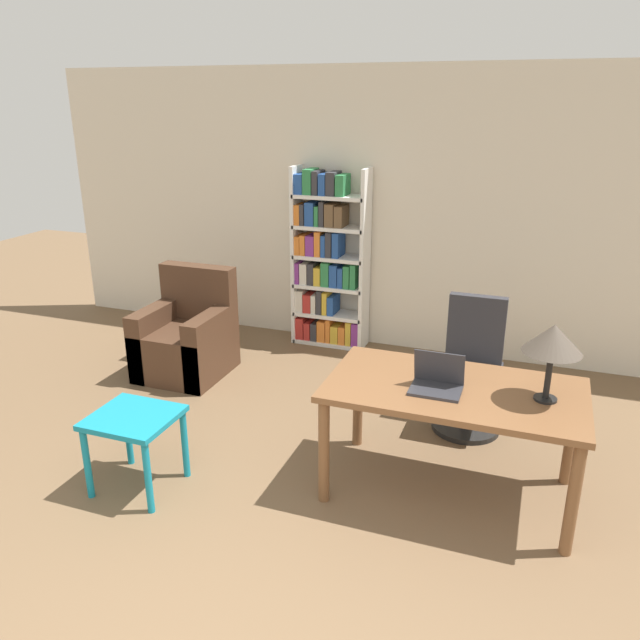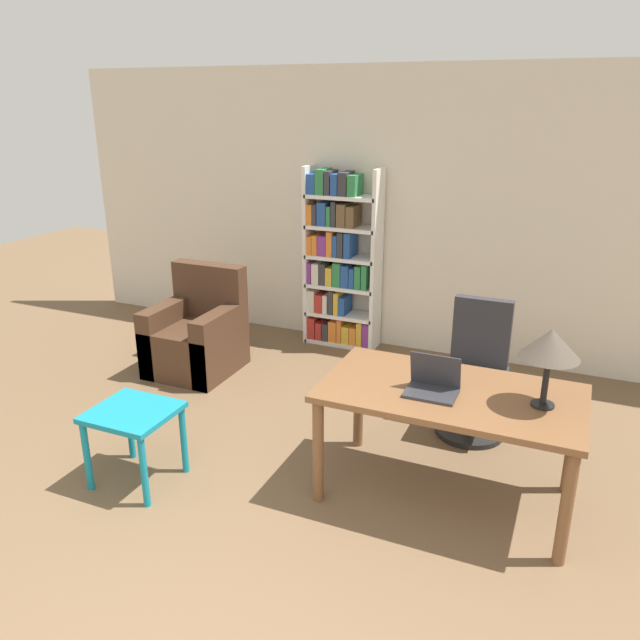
{
  "view_description": "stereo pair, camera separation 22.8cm",
  "coord_description": "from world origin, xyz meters",
  "px_view_note": "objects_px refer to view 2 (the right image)",
  "views": [
    {
      "loc": [
        1.06,
        -1.35,
        2.41
      ],
      "look_at": [
        -0.29,
        2.36,
        0.99
      ],
      "focal_mm": 35.0,
      "sensor_mm": 36.0,
      "label": 1
    },
    {
      "loc": [
        1.28,
        -1.26,
        2.41
      ],
      "look_at": [
        -0.29,
        2.36,
        0.99
      ],
      "focal_mm": 35.0,
      "sensor_mm": 36.0,
      "label": 2
    }
  ],
  "objects_px": {
    "desk": "(450,405)",
    "laptop": "(433,385)",
    "table_lamp": "(550,345)",
    "side_table_blue": "(134,423)",
    "office_chair": "(475,374)",
    "bookshelf": "(339,264)",
    "armchair": "(197,337)"
  },
  "relations": [
    {
      "from": "table_lamp",
      "to": "laptop",
      "type": "bearing_deg",
      "value": -172.4
    },
    {
      "from": "desk",
      "to": "laptop",
      "type": "bearing_deg",
      "value": -143.28
    },
    {
      "from": "desk",
      "to": "side_table_blue",
      "type": "xyz_separation_m",
      "value": [
        -1.9,
        -0.64,
        -0.22
      ]
    },
    {
      "from": "table_lamp",
      "to": "armchair",
      "type": "height_order",
      "value": "table_lamp"
    },
    {
      "from": "desk",
      "to": "laptop",
      "type": "distance_m",
      "value": 0.19
    },
    {
      "from": "laptop",
      "to": "table_lamp",
      "type": "distance_m",
      "value": 0.7
    },
    {
      "from": "side_table_blue",
      "to": "office_chair",
      "type": "bearing_deg",
      "value": 39.39
    },
    {
      "from": "table_lamp",
      "to": "bookshelf",
      "type": "distance_m",
      "value": 3.05
    },
    {
      "from": "laptop",
      "to": "armchair",
      "type": "relative_size",
      "value": 0.32
    },
    {
      "from": "laptop",
      "to": "armchair",
      "type": "height_order",
      "value": "laptop"
    },
    {
      "from": "desk",
      "to": "laptop",
      "type": "xyz_separation_m",
      "value": [
        -0.1,
        -0.07,
        0.15
      ]
    },
    {
      "from": "table_lamp",
      "to": "armchair",
      "type": "bearing_deg",
      "value": 161.34
    },
    {
      "from": "armchair",
      "to": "bookshelf",
      "type": "relative_size",
      "value": 0.53
    },
    {
      "from": "office_chair",
      "to": "laptop",
      "type": "bearing_deg",
      "value": -95.83
    },
    {
      "from": "table_lamp",
      "to": "side_table_blue",
      "type": "xyz_separation_m",
      "value": [
        -2.42,
        -0.64,
        -0.69
      ]
    },
    {
      "from": "desk",
      "to": "office_chair",
      "type": "xyz_separation_m",
      "value": [
        0.0,
        0.92,
        -0.18
      ]
    },
    {
      "from": "laptop",
      "to": "table_lamp",
      "type": "bearing_deg",
      "value": 7.6
    },
    {
      "from": "laptop",
      "to": "side_table_blue",
      "type": "relative_size",
      "value": 0.58
    },
    {
      "from": "bookshelf",
      "to": "armchair",
      "type": "bearing_deg",
      "value": -129.82
    },
    {
      "from": "side_table_blue",
      "to": "bookshelf",
      "type": "height_order",
      "value": "bookshelf"
    },
    {
      "from": "armchair",
      "to": "bookshelf",
      "type": "height_order",
      "value": "bookshelf"
    },
    {
      "from": "office_chair",
      "to": "bookshelf",
      "type": "xyz_separation_m",
      "value": [
        -1.61,
        1.26,
        0.38
      ]
    },
    {
      "from": "office_chair",
      "to": "desk",
      "type": "bearing_deg",
      "value": -90.14
    },
    {
      "from": "table_lamp",
      "to": "side_table_blue",
      "type": "relative_size",
      "value": 0.9
    },
    {
      "from": "armchair",
      "to": "side_table_blue",
      "type": "bearing_deg",
      "value": -68.72
    },
    {
      "from": "office_chair",
      "to": "table_lamp",
      "type": "bearing_deg",
      "value": -60.45
    },
    {
      "from": "table_lamp",
      "to": "bookshelf",
      "type": "height_order",
      "value": "bookshelf"
    },
    {
      "from": "office_chair",
      "to": "side_table_blue",
      "type": "bearing_deg",
      "value": -140.61
    },
    {
      "from": "desk",
      "to": "bookshelf",
      "type": "height_order",
      "value": "bookshelf"
    },
    {
      "from": "table_lamp",
      "to": "bookshelf",
      "type": "relative_size",
      "value": 0.26
    },
    {
      "from": "armchair",
      "to": "bookshelf",
      "type": "bearing_deg",
      "value": 50.18
    },
    {
      "from": "desk",
      "to": "table_lamp",
      "type": "relative_size",
      "value": 3.32
    }
  ]
}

